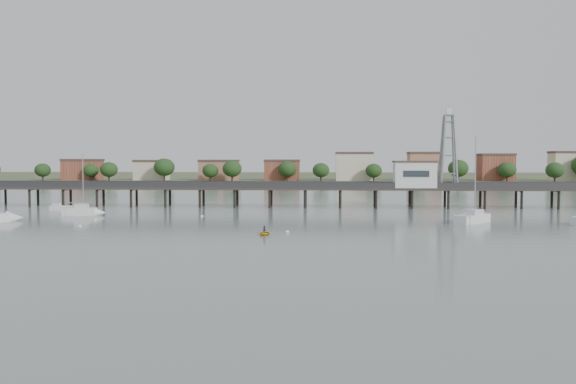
% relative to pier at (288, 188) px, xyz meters
% --- Properties ---
extents(ground_plane, '(500.00, 500.00, 0.00)m').
position_rel_pier_xyz_m(ground_plane, '(0.00, -60.00, -3.79)').
color(ground_plane, slate).
rests_on(ground_plane, ground).
extents(pier, '(150.00, 5.00, 5.50)m').
position_rel_pier_xyz_m(pier, '(0.00, 0.00, 0.00)').
color(pier, '#2D2823').
rests_on(pier, ground).
extents(pier_building, '(8.40, 5.40, 5.30)m').
position_rel_pier_xyz_m(pier_building, '(25.00, 0.00, 2.87)').
color(pier_building, silver).
rests_on(pier_building, ground).
extents(lattice_tower, '(3.20, 3.20, 15.50)m').
position_rel_pier_xyz_m(lattice_tower, '(31.50, 0.00, 7.31)').
color(lattice_tower, slate).
rests_on(lattice_tower, ground).
extents(sailboat_b, '(6.76, 2.64, 11.06)m').
position_rel_pier_xyz_m(sailboat_b, '(-33.10, -20.68, -3.14)').
color(sailboat_b, white).
rests_on(sailboat_b, ground).
extents(sailboat_c, '(7.36, 8.04, 13.95)m').
position_rel_pier_xyz_m(sailboat_c, '(30.89, -28.13, -3.16)').
color(sailboat_c, white).
rests_on(sailboat_c, ground).
extents(white_tender, '(3.92, 1.76, 1.50)m').
position_rel_pier_xyz_m(white_tender, '(-42.05, -10.67, -3.33)').
color(white_tender, white).
rests_on(white_tender, ground).
extents(yellow_dinghy, '(1.99, 0.58, 2.78)m').
position_rel_pier_xyz_m(yellow_dinghy, '(-0.06, -46.44, -3.79)').
color(yellow_dinghy, gold).
rests_on(yellow_dinghy, ground).
extents(dinghy_occupant, '(0.55, 1.03, 0.23)m').
position_rel_pier_xyz_m(dinghy_occupant, '(-0.06, -46.44, -3.79)').
color(dinghy_occupant, black).
rests_on(dinghy_occupant, ground).
extents(mooring_buoys, '(73.88, 26.05, 0.39)m').
position_rel_pier_xyz_m(mooring_buoys, '(1.41, -30.25, -3.71)').
color(mooring_buoys, '#FBF8C3').
rests_on(mooring_buoys, ground).
extents(far_shore, '(500.00, 170.00, 10.40)m').
position_rel_pier_xyz_m(far_shore, '(0.36, 179.58, -2.85)').
color(far_shore, '#475133').
rests_on(far_shore, ground).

